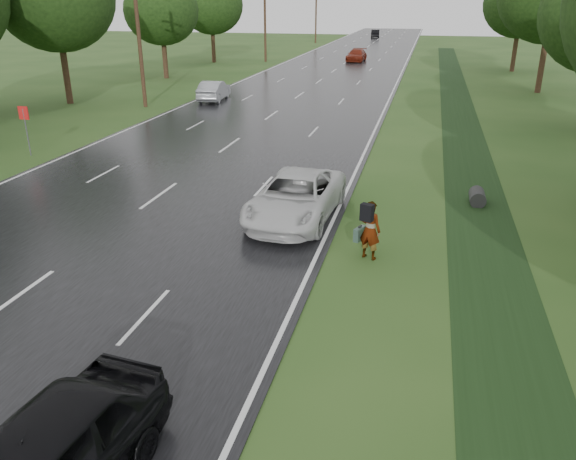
# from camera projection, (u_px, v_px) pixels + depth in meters

# --- Properties ---
(ground) EXTENTS (220.00, 220.00, 0.00)m
(ground) POSITION_uv_depth(u_px,v_px,m) (15.00, 300.00, 13.82)
(ground) COLOR #284819
(ground) RESTS_ON ground
(road) EXTENTS (14.00, 180.00, 0.04)m
(road) POSITION_uv_depth(u_px,v_px,m) (329.00, 75.00, 54.19)
(road) COLOR black
(road) RESTS_ON ground
(edge_stripe_east) EXTENTS (0.12, 180.00, 0.01)m
(edge_stripe_east) POSITION_uv_depth(u_px,v_px,m) (400.00, 76.00, 52.70)
(edge_stripe_east) COLOR silver
(edge_stripe_east) RESTS_ON road
(edge_stripe_west) EXTENTS (0.12, 180.00, 0.01)m
(edge_stripe_west) POSITION_uv_depth(u_px,v_px,m) (262.00, 72.00, 55.66)
(edge_stripe_west) COLOR silver
(edge_stripe_west) RESTS_ON road
(center_line) EXTENTS (0.12, 180.00, 0.01)m
(center_line) POSITION_uv_depth(u_px,v_px,m) (329.00, 74.00, 54.18)
(center_line) COLOR silver
(center_line) RESTS_ON road
(drainage_ditch) EXTENTS (2.20, 120.00, 0.56)m
(drainage_ditch) POSITION_uv_depth(u_px,v_px,m) (465.00, 146.00, 28.07)
(drainage_ditch) COLOR black
(drainage_ditch) RESTS_ON ground
(road_sign) EXTENTS (0.50, 0.06, 2.30)m
(road_sign) POSITION_uv_depth(u_px,v_px,m) (25.00, 121.00, 25.82)
(road_sign) COLOR slate
(road_sign) RESTS_ON ground
(utility_pole_mid) EXTENTS (1.60, 0.26, 10.00)m
(utility_pole_mid) POSITION_uv_depth(u_px,v_px,m) (138.00, 26.00, 36.28)
(utility_pole_mid) COLOR #372416
(utility_pole_mid) RESTS_ON ground
(utility_pole_far) EXTENTS (1.60, 0.26, 10.00)m
(utility_pole_far) POSITION_uv_depth(u_px,v_px,m) (265.00, 14.00, 63.20)
(utility_pole_far) COLOR #372416
(utility_pole_far) RESTS_ON ground
(utility_pole_distant) EXTENTS (1.60, 0.26, 10.00)m
(utility_pole_distant) POSITION_uv_depth(u_px,v_px,m) (316.00, 9.00, 90.12)
(utility_pole_distant) COLOR #372416
(utility_pole_distant) RESTS_ON ground
(tree_east_f) EXTENTS (7.20, 7.20, 9.62)m
(tree_east_f) POSITION_uv_depth(u_px,v_px,m) (522.00, 3.00, 54.20)
(tree_east_f) COLOR #372416
(tree_east_f) RESTS_ON ground
(tree_west_d) EXTENTS (6.60, 6.60, 8.80)m
(tree_west_d) POSITION_uv_depth(u_px,v_px,m) (161.00, 11.00, 49.70)
(tree_west_d) COLOR #372416
(tree_west_d) RESTS_ON ground
(tree_west_f) EXTENTS (7.00, 7.00, 9.29)m
(tree_west_f) POSITION_uv_depth(u_px,v_px,m) (211.00, 5.00, 62.27)
(tree_west_f) COLOR #372416
(tree_west_f) RESTS_ON ground
(pedestrian) EXTENTS (0.84, 0.87, 1.72)m
(pedestrian) POSITION_uv_depth(u_px,v_px,m) (369.00, 229.00, 15.69)
(pedestrian) COLOR #A5998C
(pedestrian) RESTS_ON ground
(white_pickup) EXTENTS (2.76, 5.49, 1.49)m
(white_pickup) POSITION_uv_depth(u_px,v_px,m) (296.00, 197.00, 18.54)
(white_pickup) COLOR silver
(white_pickup) RESTS_ON road
(silver_sedan) EXTENTS (1.90, 4.34, 1.39)m
(silver_sedan) POSITION_uv_depth(u_px,v_px,m) (214.00, 91.00, 40.16)
(silver_sedan) COLOR #9A9EA3
(silver_sedan) RESTS_ON road
(far_car_red) EXTENTS (2.14, 4.74, 1.35)m
(far_car_red) POSITION_uv_depth(u_px,v_px,m) (357.00, 55.00, 65.05)
(far_car_red) COLOR maroon
(far_car_red) RESTS_ON road
(far_car_dark) EXTENTS (1.80, 4.34, 1.40)m
(far_car_dark) POSITION_uv_depth(u_px,v_px,m) (375.00, 33.00, 104.38)
(far_car_dark) COLOR black
(far_car_dark) RESTS_ON road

